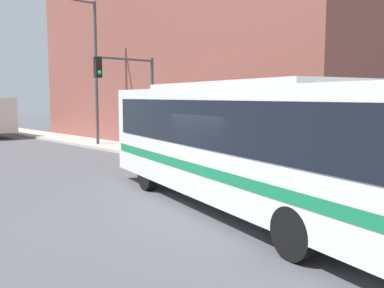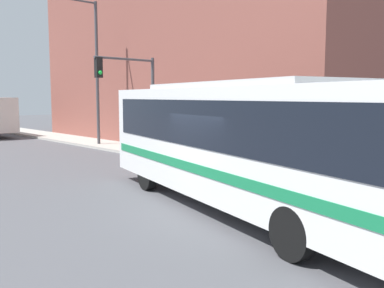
{
  "view_description": "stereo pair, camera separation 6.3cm",
  "coord_description": "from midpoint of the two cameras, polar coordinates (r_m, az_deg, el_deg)",
  "views": [
    {
      "loc": [
        -7.67,
        -7.52,
        2.94
      ],
      "look_at": [
        1.59,
        2.48,
        1.42
      ],
      "focal_mm": 40.0,
      "sensor_mm": 36.0,
      "label": 1
    },
    {
      "loc": [
        -7.63,
        -7.57,
        2.94
      ],
      "look_at": [
        1.59,
        2.48,
        1.42
      ],
      "focal_mm": 40.0,
      "sensor_mm": 36.0,
      "label": 2
    }
  ],
  "objects": [
    {
      "name": "parking_meter",
      "position": [
        21.67,
        -6.59,
        1.42
      ],
      "size": [
        0.14,
        0.14,
        1.41
      ],
      "color": "#47474C",
      "rests_on": "sidewalk"
    },
    {
      "name": "street_lamp",
      "position": [
        25.74,
        -13.44,
        10.74
      ],
      "size": [
        2.84,
        0.28,
        8.22
      ],
      "color": "#47474C",
      "rests_on": "sidewalk"
    },
    {
      "name": "sidewalk",
      "position": [
        30.76,
        -16.81,
        0.73
      ],
      "size": [
        2.47,
        70.0,
        0.15
      ],
      "color": "#B7B2A8",
      "rests_on": "ground_plane"
    },
    {
      "name": "city_bus",
      "position": [
        10.88,
        6.71,
        0.83
      ],
      "size": [
        5.23,
        11.74,
        3.29
      ],
      "rotation": [
        0.0,
        0.0,
        -0.24
      ],
      "color": "white",
      "rests_on": "ground_plane"
    },
    {
      "name": "traffic_light_pole",
      "position": [
        20.53,
        -8.1,
        7.54
      ],
      "size": [
        3.28,
        0.35,
        4.67
      ],
      "color": "#47474C",
      "rests_on": "sidewalk"
    },
    {
      "name": "ground_plane",
      "position": [
        11.14,
        2.53,
        -8.96
      ],
      "size": [
        120.0,
        120.0,
        0.0
      ],
      "primitive_type": "plane",
      "color": "#515156"
    },
    {
      "name": "fire_hydrant",
      "position": [
        17.59,
        4.22,
        -1.6
      ],
      "size": [
        0.21,
        0.29,
        0.73
      ],
      "color": "red",
      "rests_on": "sidewalk"
    },
    {
      "name": "building_facade",
      "position": [
        27.05,
        -1.99,
        11.62
      ],
      "size": [
        6.0,
        23.67,
        10.86
      ],
      "color": "brown",
      "rests_on": "ground_plane"
    },
    {
      "name": "pedestrian_near_corner",
      "position": [
        21.97,
        -6.19,
        1.3
      ],
      "size": [
        0.34,
        0.34,
        1.71
      ],
      "color": "#47382D",
      "rests_on": "sidewalk"
    }
  ]
}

